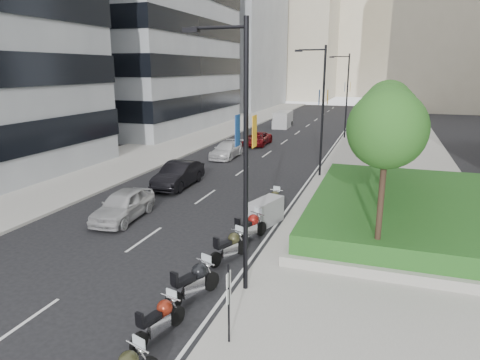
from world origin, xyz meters
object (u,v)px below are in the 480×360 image
at_px(motorcycle_4, 250,227).
at_px(motorcycle_6, 273,201).
at_px(motorcycle_5, 266,212).
at_px(car_a, 123,205).
at_px(car_c, 227,150).
at_px(delivery_van, 283,120).
at_px(car_b, 178,175).
at_px(lamp_post_0, 241,148).
at_px(parking_sign, 229,299).
at_px(motorcycle_3, 230,246).
at_px(motorcycle_1, 160,320).
at_px(motorcycle_2, 194,282).
at_px(car_d, 257,139).
at_px(lamp_post_2, 346,92).
at_px(lamp_post_1, 321,105).

relative_size(motorcycle_4, motorcycle_6, 1.04).
relative_size(motorcycle_5, car_a, 0.52).
bearing_deg(car_c, delivery_van, 90.25).
bearing_deg(motorcycle_4, car_b, 68.15).
distance_m(lamp_post_0, parking_sign, 4.74).
bearing_deg(motorcycle_5, motorcycle_4, -167.35).
relative_size(motorcycle_3, car_b, 0.43).
bearing_deg(car_c, car_a, -87.82).
xyz_separation_m(motorcycle_1, motorcycle_2, (0.05, 2.21, 0.07)).
relative_size(car_a, car_d, 0.96).
relative_size(car_a, delivery_van, 0.91).
relative_size(motorcycle_1, motorcycle_6, 0.99).
bearing_deg(lamp_post_2, motorcycle_1, -92.04).
bearing_deg(motorcycle_6, motorcycle_4, -173.59).
height_order(motorcycle_4, car_d, car_d).
distance_m(parking_sign, car_b, 17.03).
xyz_separation_m(lamp_post_2, motorcycle_1, (-1.36, -38.25, -4.49)).
height_order(motorcycle_3, motorcycle_6, motorcycle_3).
bearing_deg(motorcycle_2, lamp_post_1, 17.30).
distance_m(motorcycle_5, car_d, 22.63).
distance_m(parking_sign, car_d, 32.29).
bearing_deg(motorcycle_6, car_a, 124.35).
xyz_separation_m(car_c, delivery_van, (0.08, 20.68, 0.27)).
xyz_separation_m(lamp_post_1, motorcycle_2, (-1.31, -18.04, -4.42)).
bearing_deg(motorcycle_1, car_c, 30.43).
relative_size(car_b, car_d, 1.06).
relative_size(motorcycle_5, car_d, 0.50).
distance_m(motorcycle_1, car_b, 16.28).
bearing_deg(car_d, lamp_post_1, -54.42).
xyz_separation_m(lamp_post_0, car_a, (-8.04, 5.01, -4.31)).
xyz_separation_m(car_c, car_d, (0.72, 6.81, -0.03)).
bearing_deg(motorcycle_3, motorcycle_6, 21.88).
height_order(parking_sign, motorcycle_4, parking_sign).
height_order(motorcycle_3, car_d, car_d).
xyz_separation_m(parking_sign, motorcycle_6, (-1.78, 11.76, -0.89)).
height_order(lamp_post_2, car_c, lamp_post_2).
height_order(lamp_post_1, delivery_van, lamp_post_1).
bearing_deg(motorcycle_5, car_d, 33.89).
xyz_separation_m(car_a, delivery_van, (-0.40, 37.01, 0.19)).
relative_size(lamp_post_2, car_d, 1.95).
relative_size(parking_sign, motorcycle_2, 1.09).
height_order(car_b, car_c, car_b).
bearing_deg(car_d, motorcycle_4, -73.61).
bearing_deg(car_c, lamp_post_2, 58.51).
relative_size(motorcycle_3, car_a, 0.48).
xyz_separation_m(car_b, car_d, (0.40, 16.63, -0.16)).
bearing_deg(parking_sign, motorcycle_4, 103.22).
bearing_deg(parking_sign, delivery_van, 101.42).
xyz_separation_m(motorcycle_3, delivery_van, (-7.22, 39.83, 0.35)).
relative_size(parking_sign, motorcycle_5, 1.09).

